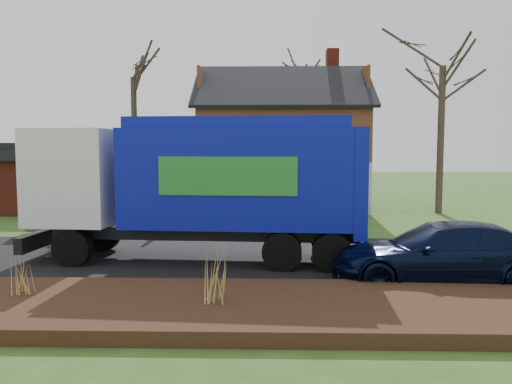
{
  "coord_description": "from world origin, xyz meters",
  "views": [
    {
      "loc": [
        1.22,
        -15.21,
        3.38
      ],
      "look_at": [
        0.78,
        2.5,
        1.85
      ],
      "focal_mm": 35.0,
      "sensor_mm": 36.0,
      "label": 1
    }
  ],
  "objects": [
    {
      "name": "mulch_verge",
      "position": [
        0.0,
        -5.3,
        0.15
      ],
      "size": [
        80.0,
        3.5,
        0.3
      ],
      "primitive_type": "cube",
      "color": "black",
      "rests_on": "ground"
    },
    {
      "name": "main_house",
      "position": [
        1.49,
        13.91,
        4.03
      ],
      "size": [
        12.95,
        8.95,
        9.26
      ],
      "color": "beige",
      "rests_on": "ground"
    },
    {
      "name": "silver_sedan",
      "position": [
        -5.94,
        4.66,
        0.81
      ],
      "size": [
        5.18,
        2.85,
        1.62
      ],
      "primitive_type": "imported",
      "rotation": [
        0.0,
        0.0,
        1.81
      ],
      "color": "#AAACB2",
      "rests_on": "ground"
    },
    {
      "name": "garbage_truck",
      "position": [
        -0.7,
        -0.32,
        2.47
      ],
      "size": [
        10.16,
        3.34,
        4.29
      ],
      "rotation": [
        0.0,
        0.0,
        -0.07
      ],
      "color": "black",
      "rests_on": "ground"
    },
    {
      "name": "tree_front_west",
      "position": [
        -5.64,
        10.32,
        8.04
      ],
      "size": [
        3.28,
        3.28,
        9.76
      ],
      "color": "#3A3023",
      "rests_on": "ground"
    },
    {
      "name": "tree_back",
      "position": [
        3.81,
        23.02,
        10.17
      ],
      "size": [
        3.85,
        3.85,
        12.2
      ],
      "color": "#453429",
      "rests_on": "ground"
    },
    {
      "name": "tree_front_east",
      "position": [
        10.22,
        11.18,
        8.91
      ],
      "size": [
        3.94,
        3.94,
        10.96
      ],
      "color": "#443429",
      "rests_on": "ground"
    },
    {
      "name": "grass_clump_mid",
      "position": [
        0.19,
        -5.48,
        0.84
      ],
      "size": [
        0.39,
        0.32,
        1.08
      ],
      "color": "tan",
      "rests_on": "mulch_verge"
    },
    {
      "name": "grass_clump_west",
      "position": [
        -4.0,
        -4.94,
        0.73
      ],
      "size": [
        0.32,
        0.27,
        0.86
      ],
      "color": "tan",
      "rests_on": "mulch_verge"
    },
    {
      "name": "navy_wagon",
      "position": [
        5.54,
        -2.85,
        0.78
      ],
      "size": [
        5.48,
        2.43,
        1.56
      ],
      "primitive_type": "imported",
      "rotation": [
        0.0,
        0.0,
        -1.62
      ],
      "color": "black",
      "rests_on": "ground"
    },
    {
      "name": "ground",
      "position": [
        0.0,
        0.0,
        0.0
      ],
      "size": [
        120.0,
        120.0,
        0.0
      ],
      "primitive_type": "plane",
      "color": "#2C521B",
      "rests_on": "ground"
    },
    {
      "name": "ranch_house",
      "position": [
        -12.0,
        13.0,
        1.81
      ],
      "size": [
        9.8,
        8.2,
        3.7
      ],
      "color": "maroon",
      "rests_on": "ground"
    },
    {
      "name": "road",
      "position": [
        0.0,
        0.0,
        0.01
      ],
      "size": [
        80.0,
        7.0,
        0.02
      ],
      "primitive_type": "cube",
      "color": "black",
      "rests_on": "ground"
    }
  ]
}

